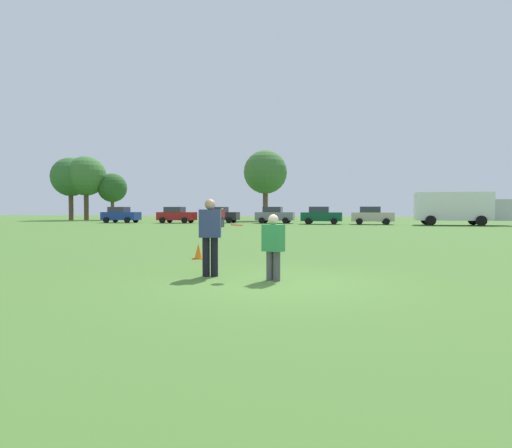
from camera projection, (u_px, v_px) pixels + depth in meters
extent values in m
plane|color=#47702D|center=(273.00, 283.00, 9.11)|extent=(178.36, 178.36, 0.00)
cylinder|color=black|center=(206.00, 257.00, 10.00)|extent=(0.17, 0.17, 0.90)
cylinder|color=black|center=(214.00, 257.00, 10.00)|extent=(0.17, 0.17, 0.90)
cube|color=navy|center=(210.00, 223.00, 9.98)|extent=(0.54, 0.39, 0.64)
sphere|color=tan|center=(210.00, 204.00, 9.96)|extent=(0.24, 0.24, 0.24)
cylinder|color=#4C4C51|center=(277.00, 266.00, 9.37)|extent=(0.15, 0.15, 0.64)
cylinder|color=#4C4C51|center=(270.00, 266.00, 9.46)|extent=(0.15, 0.15, 0.64)
cube|color=#338C4C|center=(273.00, 238.00, 9.40)|extent=(0.51, 0.39, 0.58)
sphere|color=beige|center=(273.00, 219.00, 9.38)|extent=(0.22, 0.22, 0.22)
cylinder|color=#E54C33|center=(237.00, 225.00, 9.66)|extent=(0.27, 0.27, 0.05)
cube|color=#D8590C|center=(198.00, 258.00, 13.60)|extent=(0.32, 0.32, 0.03)
cone|color=orange|center=(198.00, 251.00, 13.59)|extent=(0.24, 0.24, 0.45)
cube|color=navy|center=(121.00, 216.00, 50.02)|extent=(4.24, 1.90, 0.90)
cube|color=#2D333D|center=(119.00, 210.00, 50.05)|extent=(2.04, 1.69, 0.64)
cylinder|color=black|center=(136.00, 220.00, 50.74)|extent=(0.67, 0.24, 0.66)
cylinder|color=black|center=(127.00, 220.00, 48.79)|extent=(0.67, 0.24, 0.66)
cylinder|color=black|center=(115.00, 220.00, 51.29)|extent=(0.67, 0.24, 0.66)
cylinder|color=black|center=(106.00, 220.00, 49.34)|extent=(0.67, 0.24, 0.66)
cube|color=maroon|center=(177.00, 216.00, 49.04)|extent=(4.24, 1.90, 0.90)
cube|color=#2D333D|center=(175.00, 210.00, 49.07)|extent=(2.04, 1.69, 0.64)
cylinder|color=black|center=(191.00, 220.00, 49.75)|extent=(0.67, 0.24, 0.66)
cylinder|color=black|center=(184.00, 220.00, 47.80)|extent=(0.67, 0.24, 0.66)
cylinder|color=black|center=(170.00, 220.00, 50.30)|extent=(0.67, 0.24, 0.66)
cylinder|color=black|center=(162.00, 220.00, 48.35)|extent=(0.67, 0.24, 0.66)
cube|color=black|center=(220.00, 216.00, 49.89)|extent=(4.24, 1.90, 0.90)
cube|color=#2D333D|center=(218.00, 210.00, 49.92)|extent=(2.04, 1.69, 0.64)
cylinder|color=black|center=(234.00, 220.00, 50.60)|extent=(0.67, 0.24, 0.66)
cylinder|color=black|center=(229.00, 220.00, 48.65)|extent=(0.67, 0.24, 0.66)
cylinder|color=black|center=(212.00, 220.00, 51.16)|extent=(0.67, 0.24, 0.66)
cylinder|color=black|center=(207.00, 220.00, 49.20)|extent=(0.67, 0.24, 0.66)
cube|color=slate|center=(275.00, 216.00, 48.16)|extent=(4.24, 1.90, 0.90)
cube|color=#2D333D|center=(273.00, 210.00, 48.19)|extent=(2.04, 1.69, 0.64)
cylinder|color=black|center=(288.00, 220.00, 48.88)|extent=(0.67, 0.24, 0.66)
cylinder|color=black|center=(285.00, 221.00, 46.92)|extent=(0.67, 0.24, 0.66)
cylinder|color=black|center=(265.00, 220.00, 49.43)|extent=(0.67, 0.24, 0.66)
cylinder|color=black|center=(262.00, 220.00, 47.48)|extent=(0.67, 0.24, 0.66)
cube|color=#0C4C2D|center=(322.00, 217.00, 45.24)|extent=(4.24, 1.90, 0.90)
cube|color=#2D333D|center=(319.00, 210.00, 45.27)|extent=(2.04, 1.69, 0.64)
cylinder|color=black|center=(335.00, 221.00, 45.95)|extent=(0.67, 0.24, 0.66)
cylinder|color=black|center=(334.00, 221.00, 44.00)|extent=(0.67, 0.24, 0.66)
cylinder|color=black|center=(310.00, 221.00, 46.50)|extent=(0.67, 0.24, 0.66)
cylinder|color=black|center=(308.00, 221.00, 44.55)|extent=(0.67, 0.24, 0.66)
cube|color=#B7AD99|center=(372.00, 217.00, 44.34)|extent=(4.24, 1.90, 0.90)
cube|color=#2D333D|center=(370.00, 210.00, 44.37)|extent=(2.04, 1.69, 0.64)
cylinder|color=black|center=(385.00, 221.00, 45.05)|extent=(0.67, 0.24, 0.66)
cylinder|color=black|center=(386.00, 222.00, 43.10)|extent=(0.67, 0.24, 0.66)
cylinder|color=black|center=(359.00, 221.00, 45.61)|extent=(0.67, 0.24, 0.66)
cylinder|color=black|center=(359.00, 221.00, 43.66)|extent=(0.67, 0.24, 0.66)
cube|color=white|center=(453.00, 206.00, 42.12)|extent=(6.86, 2.66, 2.70)
cube|color=#B2B2B7|center=(500.00, 210.00, 41.24)|extent=(1.85, 2.34, 2.00)
cylinder|color=black|center=(473.00, 220.00, 43.03)|extent=(0.97, 0.30, 0.96)
cylinder|color=black|center=(481.00, 221.00, 40.36)|extent=(0.97, 0.30, 0.96)
cylinder|color=black|center=(426.00, 220.00, 43.97)|extent=(0.97, 0.30, 0.96)
cylinder|color=black|center=(431.00, 221.00, 41.30)|extent=(0.97, 0.30, 0.96)
cylinder|color=#4C4C51|center=(223.00, 222.00, 37.89)|extent=(0.16, 0.16, 0.85)
cylinder|color=#4C4C51|center=(221.00, 222.00, 37.87)|extent=(0.16, 0.16, 0.85)
cube|color=red|center=(222.00, 214.00, 37.86)|extent=(0.52, 0.39, 0.60)
sphere|color=tan|center=(222.00, 209.00, 37.84)|extent=(0.23, 0.23, 0.23)
cylinder|color=brown|center=(71.00, 207.00, 61.92)|extent=(0.64, 0.64, 3.82)
sphere|color=#33662D|center=(71.00, 177.00, 61.78)|extent=(5.46, 5.46, 5.46)
cylinder|color=brown|center=(86.00, 206.00, 61.96)|extent=(0.65, 0.65, 3.91)
sphere|color=#3D7033|center=(86.00, 176.00, 61.82)|extent=(5.59, 5.59, 5.59)
cylinder|color=brown|center=(113.00, 210.00, 62.72)|extent=(0.48, 0.48, 2.89)
sphere|color=#285623|center=(112.00, 188.00, 62.62)|extent=(4.13, 4.13, 4.13)
cylinder|color=brown|center=(265.00, 206.00, 58.82)|extent=(0.68, 0.68, 4.09)
sphere|color=#3D7033|center=(265.00, 172.00, 58.67)|extent=(5.84, 5.84, 5.84)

